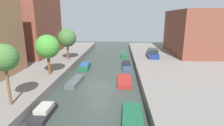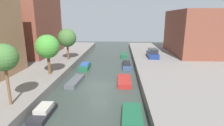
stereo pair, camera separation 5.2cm
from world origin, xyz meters
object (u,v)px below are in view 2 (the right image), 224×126
(low_block_right, at_px, (198,32))
(moored_boat_right_2, at_px, (132,116))
(street_tree_1, at_px, (4,58))
(moored_boat_left_3, at_px, (75,81))
(moored_boat_left_2, at_px, (43,112))
(moored_boat_right_5, at_px, (124,55))
(moored_boat_right_3, at_px, (124,81))
(street_tree_3, at_px, (67,38))
(moored_boat_right_4, at_px, (127,65))
(street_tree_2, at_px, (47,47))
(parked_car, at_px, (153,54))
(moored_boat_left_4, at_px, (85,66))

(low_block_right, height_order, moored_boat_right_2, low_block_right)
(street_tree_1, bearing_deg, moored_boat_right_2, -0.50)
(moored_boat_left_3, bearing_deg, low_block_right, 36.75)
(moored_boat_left_2, relative_size, moored_boat_right_5, 0.80)
(moored_boat_right_3, xyz_separation_m, moored_boat_right_5, (0.13, 15.87, 0.06))
(low_block_right, relative_size, street_tree_3, 2.66)
(moored_boat_left_3, xyz_separation_m, moored_boat_right_4, (6.73, 7.94, 0.10))
(moored_boat_right_2, bearing_deg, low_block_right, 58.76)
(street_tree_2, height_order, moored_boat_left_3, street_tree_2)
(parked_car, bearing_deg, moored_boat_left_3, -135.36)
(street_tree_1, xyz_separation_m, moored_boat_right_3, (9.71, 8.22, -4.76))
(street_tree_2, relative_size, street_tree_3, 0.95)
(moored_boat_right_2, bearing_deg, street_tree_2, 140.26)
(moored_boat_right_3, relative_size, moored_boat_right_4, 0.95)
(moored_boat_left_4, bearing_deg, street_tree_1, -102.99)
(low_block_right, distance_m, moored_boat_right_5, 15.56)
(street_tree_3, bearing_deg, moored_boat_right_3, -41.22)
(parked_car, bearing_deg, moored_boat_right_3, -115.86)
(low_block_right, relative_size, moored_boat_left_4, 3.82)
(moored_boat_right_2, bearing_deg, moored_boat_left_4, 115.08)
(moored_boat_left_4, distance_m, moored_boat_right_3, 8.98)
(street_tree_3, bearing_deg, moored_boat_right_5, 36.77)
(low_block_right, relative_size, street_tree_2, 2.78)
(street_tree_2, height_order, street_tree_3, street_tree_3)
(street_tree_3, xyz_separation_m, moored_boat_right_4, (10.20, -0.96, -4.38))
(moored_boat_right_5, bearing_deg, parked_car, -42.43)
(parked_car, relative_size, moored_boat_left_4, 1.18)
(low_block_right, distance_m, parked_car, 11.04)
(street_tree_1, relative_size, street_tree_2, 1.01)
(street_tree_2, height_order, moored_boat_right_3, street_tree_2)
(parked_car, bearing_deg, street_tree_2, -144.16)
(moored_boat_left_2, relative_size, moored_boat_right_2, 0.89)
(street_tree_1, distance_m, moored_boat_left_3, 9.80)
(low_block_right, xyz_separation_m, street_tree_3, (-24.59, -6.87, -0.53))
(moored_boat_right_4, bearing_deg, moored_boat_left_2, -115.29)
(moored_boat_left_3, xyz_separation_m, moored_boat_right_5, (6.37, 16.26, 0.07))
(street_tree_3, bearing_deg, moored_boat_right_2, -58.72)
(moored_boat_right_4, bearing_deg, moored_boat_right_5, 92.44)
(street_tree_1, relative_size, moored_boat_left_3, 1.14)
(low_block_right, height_order, street_tree_3, low_block_right)
(moored_boat_left_2, xyz_separation_m, moored_boat_right_5, (7.11, 24.13, -0.01))
(moored_boat_left_2, height_order, moored_boat_left_4, moored_boat_left_4)
(low_block_right, xyz_separation_m, parked_car, (-9.51, -4.30, -3.61))
(moored_boat_right_5, bearing_deg, street_tree_3, -143.23)
(moored_boat_left_3, relative_size, moored_boat_right_3, 1.07)
(moored_boat_left_4, bearing_deg, moored_boat_right_2, -64.92)
(street_tree_3, relative_size, moored_boat_right_5, 1.30)
(street_tree_1, height_order, parked_car, street_tree_1)
(low_block_right, distance_m, moored_boat_left_3, 26.83)
(street_tree_1, distance_m, moored_boat_right_3, 13.59)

